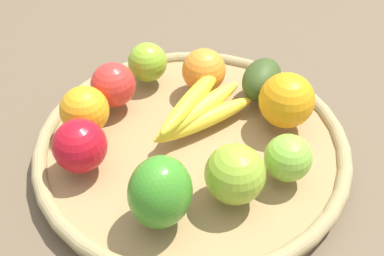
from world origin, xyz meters
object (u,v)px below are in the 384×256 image
object	(u,v)px
orange_0	(85,110)
apple_4	(113,85)
apple_3	(288,158)
apple_0	(148,62)
bell_pepper	(160,192)
banana_bunch	(199,109)
orange_2	(204,70)
avocado	(262,79)
apple_2	(235,174)
orange_1	(287,100)
apple_1	(80,146)

from	to	relation	value
orange_0	apple_4	size ratio (longest dim) A/B	1.03
apple_3	apple_0	size ratio (longest dim) A/B	0.99
bell_pepper	orange_0	xyz separation A→B (m)	(-0.18, 0.09, -0.01)
banana_bunch	apple_0	world-z (taller)	apple_0
orange_2	avocado	xyz separation A→B (m)	(0.09, 0.03, -0.01)
orange_2	bell_pepper	bearing A→B (deg)	-75.81
banana_bunch	apple_2	bearing A→B (deg)	-46.37
orange_1	apple_2	bearing A→B (deg)	-94.27
apple_2	apple_4	bearing A→B (deg)	159.50
banana_bunch	orange_2	size ratio (longest dim) A/B	2.51
bell_pepper	apple_0	size ratio (longest dim) A/B	1.47
avocado	apple_2	bearing A→B (deg)	-78.70
apple_3	banana_bunch	xyz separation A→B (m)	(-0.15, 0.04, -0.01)
apple_3	avocado	size ratio (longest dim) A/B	0.74
orange_1	apple_0	distance (m)	0.24
bell_pepper	avocado	bearing A→B (deg)	177.97
apple_0	apple_1	bearing A→B (deg)	-84.61
apple_4	apple_0	bearing A→B (deg)	79.35
orange_1	orange_2	bearing A→B (deg)	171.93
orange_1	avocado	size ratio (longest dim) A/B	0.95
bell_pepper	avocado	world-z (taller)	bell_pepper
apple_1	apple_3	bearing A→B (deg)	22.83
orange_2	avocado	distance (m)	0.09
apple_3	orange_2	size ratio (longest dim) A/B	0.90
bell_pepper	apple_0	xyz separation A→B (m)	(-0.16, 0.25, -0.02)
apple_2	avocado	bearing A→B (deg)	101.30
bell_pepper	apple_2	bearing A→B (deg)	140.63
bell_pepper	orange_0	size ratio (longest dim) A/B	1.33
orange_2	avocado	size ratio (longest dim) A/B	0.82
orange_1	orange_0	distance (m)	0.30
avocado	orange_0	bearing A→B (deg)	-136.29
orange_0	apple_2	bearing A→B (deg)	-4.66
orange_0	banana_bunch	bearing A→B (deg)	31.48
bell_pepper	apple_2	distance (m)	0.10
bell_pepper	apple_4	xyz separation A→B (m)	(-0.18, 0.17, -0.01)
avocado	apple_2	world-z (taller)	apple_2
avocado	apple_2	distance (m)	0.22
apple_1	banana_bunch	xyz separation A→B (m)	(0.11, 0.15, -0.01)
orange_0	apple_0	xyz separation A→B (m)	(0.02, 0.15, -0.00)
orange_2	apple_3	bearing A→B (deg)	-34.07
orange_1	apple_4	world-z (taller)	orange_1
orange_1	orange_0	xyz separation A→B (m)	(-0.26, -0.15, -0.01)
banana_bunch	apple_4	bearing A→B (deg)	-173.05
apple_1	apple_0	xyz separation A→B (m)	(-0.02, 0.22, -0.00)
apple_2	apple_4	xyz separation A→B (m)	(-0.24, 0.09, -0.00)
orange_1	avocado	xyz separation A→B (m)	(-0.06, 0.05, -0.01)
banana_bunch	apple_4	world-z (taller)	apple_4
apple_3	apple_4	distance (m)	0.30
orange_1	apple_4	xyz separation A→B (m)	(-0.26, -0.08, -0.01)
orange_1	apple_4	size ratio (longest dim) A/B	1.18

